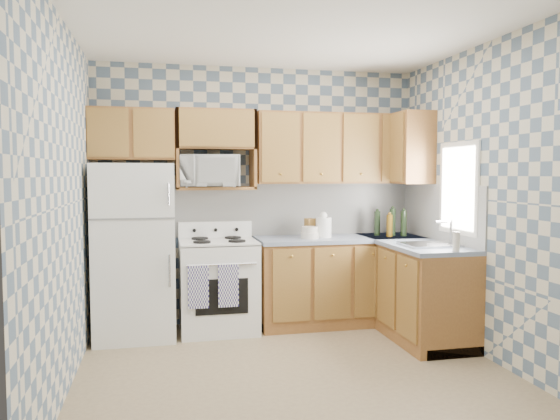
{
  "coord_description": "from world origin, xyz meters",
  "views": [
    {
      "loc": [
        -1.02,
        -4.14,
        1.59
      ],
      "look_at": [
        0.05,
        0.75,
        1.25
      ],
      "focal_mm": 35.0,
      "sensor_mm": 36.0,
      "label": 1
    }
  ],
  "objects_px": {
    "refrigerator": "(135,251)",
    "stove_body": "(218,287)",
    "microwave": "(211,171)",
    "electric_kettle": "(324,227)"
  },
  "relations": [
    {
      "from": "refrigerator",
      "to": "electric_kettle",
      "type": "relative_size",
      "value": 8.04
    },
    {
      "from": "microwave",
      "to": "stove_body",
      "type": "bearing_deg",
      "value": -54.88
    },
    {
      "from": "stove_body",
      "to": "microwave",
      "type": "xyz_separation_m",
      "value": [
        -0.06,
        0.11,
        1.16
      ]
    },
    {
      "from": "refrigerator",
      "to": "stove_body",
      "type": "distance_m",
      "value": 0.89
    },
    {
      "from": "microwave",
      "to": "electric_kettle",
      "type": "height_order",
      "value": "microwave"
    },
    {
      "from": "refrigerator",
      "to": "stove_body",
      "type": "bearing_deg",
      "value": 1.78
    },
    {
      "from": "microwave",
      "to": "electric_kettle",
      "type": "distance_m",
      "value": 1.3
    },
    {
      "from": "refrigerator",
      "to": "microwave",
      "type": "bearing_deg",
      "value": 9.89
    },
    {
      "from": "refrigerator",
      "to": "electric_kettle",
      "type": "height_order",
      "value": "refrigerator"
    },
    {
      "from": "refrigerator",
      "to": "microwave",
      "type": "xyz_separation_m",
      "value": [
        0.75,
        0.13,
        0.77
      ]
    }
  ]
}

